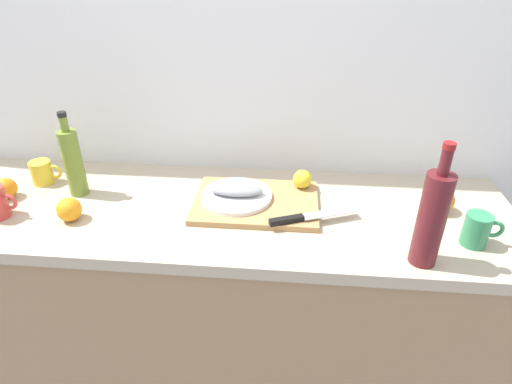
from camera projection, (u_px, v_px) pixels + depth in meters
The scene contains 15 objects.
ground_plane at pixel (224, 380), 1.88m from camera, with size 12.00×12.00×0.00m, color slate.
back_wall at pixel (225, 77), 1.54m from camera, with size 3.20×0.05×2.50m, color white.
kitchen_counter at pixel (220, 306), 1.66m from camera, with size 2.00×0.60×0.90m.
cutting_board at pixel (256, 202), 1.44m from camera, with size 0.41×0.30×0.02m, color tan.
white_plate at pixel (237, 196), 1.44m from camera, with size 0.24×0.24×0.01m, color white.
fish_fillet at pixel (236, 189), 1.43m from camera, with size 0.18×0.08×0.04m, color gray.
chef_knife at pixel (303, 217), 1.33m from camera, with size 0.28×0.13×0.02m.
lemon_0 at pixel (302, 179), 1.50m from camera, with size 0.07×0.07×0.07m, color yellow.
olive_oil_bottle at pixel (73, 162), 1.45m from camera, with size 0.06×0.06×0.30m.
wine_bottle at pixel (432, 218), 1.12m from camera, with size 0.07×0.07×0.36m.
coffee_mug_0 at pixel (477, 230), 1.23m from camera, with size 0.11×0.07×0.10m.
coffee_mug_1 at pixel (43, 172), 1.56m from camera, with size 0.12×0.08×0.09m.
orange_0 at pixel (69, 210), 1.35m from camera, with size 0.08×0.08×0.08m, color orange.
orange_1 at pixel (441, 200), 1.39m from camera, with size 0.08×0.08×0.08m, color orange.
orange_2 at pixel (6, 189), 1.47m from camera, with size 0.07×0.07×0.07m, color orange.
Camera 1 is at (0.25, -1.20, 1.66)m, focal length 30.02 mm.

